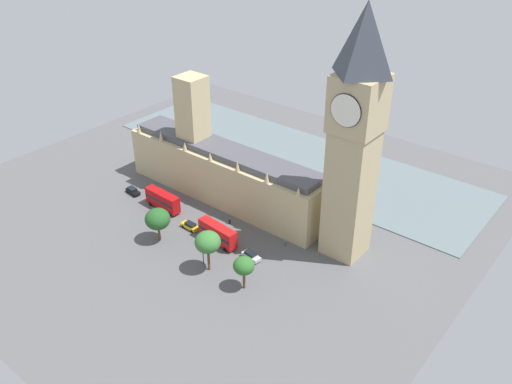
# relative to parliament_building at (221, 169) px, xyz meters

# --- Properties ---
(ground_plane) EXTENTS (128.11, 128.11, 0.00)m
(ground_plane) POSITION_rel_parliament_building_xyz_m (1.99, 1.31, -8.16)
(ground_plane) COLOR #565659
(river_thames) EXTENTS (33.86, 115.30, 0.25)m
(river_thames) POSITION_rel_parliament_building_xyz_m (-29.84, 1.31, -8.03)
(river_thames) COLOR slate
(river_thames) RESTS_ON ground
(parliament_building) EXTENTS (11.32, 58.11, 30.73)m
(parliament_building) POSITION_rel_parliament_building_xyz_m (0.00, 0.00, 0.00)
(parliament_building) COLOR tan
(parliament_building) RESTS_ON ground
(clock_tower) EXTENTS (9.54, 9.54, 55.42)m
(clock_tower) POSITION_rel_parliament_building_xyz_m (0.38, 37.23, 20.52)
(clock_tower) COLOR tan
(clock_tower) RESTS_ON ground
(car_black_trailing) EXTENTS (2.37, 4.69, 1.74)m
(car_black_trailing) POSITION_rel_parliament_building_xyz_m (13.88, -19.28, -7.27)
(car_black_trailing) COLOR black
(car_black_trailing) RESTS_ON ground
(double_decker_bus_leading) EXTENTS (2.97, 10.59, 4.75)m
(double_decker_bus_leading) POSITION_rel_parliament_building_xyz_m (13.96, -7.42, -5.53)
(double_decker_bus_leading) COLOR #B20C0F
(double_decker_bus_leading) RESTS_ON ground
(car_yellow_cab_midblock) EXTENTS (2.00, 4.78, 1.74)m
(car_yellow_cab_midblock) POSITION_rel_parliament_building_xyz_m (16.09, 4.18, -7.27)
(car_yellow_cab_midblock) COLOR gold
(car_yellow_cab_midblock) RESTS_ON ground
(double_decker_bus_opposite_hall) EXTENTS (3.44, 10.68, 4.75)m
(double_decker_bus_opposite_hall) POSITION_rel_parliament_building_xyz_m (16.07, 13.16, -5.53)
(double_decker_bus_opposite_hall) COLOR red
(double_decker_bus_opposite_hall) RESTS_ON ground
(car_silver_corner) EXTENTS (2.41, 4.82, 1.74)m
(car_silver_corner) POSITION_rel_parliament_building_xyz_m (15.99, 22.96, -7.27)
(car_silver_corner) COLOR #B7B7BC
(car_silver_corner) RESTS_ON ground
(pedestrian_far_end) EXTENTS (0.67, 0.65, 1.60)m
(pedestrian_far_end) POSITION_rel_parliament_building_xyz_m (8.48, 10.13, -7.44)
(pedestrian_far_end) COLOR black
(pedestrian_far_end) RESTS_ON ground
(pedestrian_near_tower) EXTENTS (0.58, 0.64, 1.49)m
(pedestrian_near_tower) POSITION_rel_parliament_building_xyz_m (7.51, 25.93, -7.49)
(pedestrian_near_tower) COLOR #336B60
(pedestrian_near_tower) RESTS_ON ground
(plane_tree_by_river_gate) EXTENTS (4.40, 4.40, 7.58)m
(plane_tree_by_river_gate) POSITION_rel_parliament_building_xyz_m (24.37, 27.98, -2.51)
(plane_tree_by_river_gate) COLOR brown
(plane_tree_by_river_gate) RESTS_ON ground
(plane_tree_under_trees) EXTENTS (5.51, 5.51, 9.55)m
(plane_tree_under_trees) POSITION_rel_parliament_building_xyz_m (24.51, 18.28, -1.01)
(plane_tree_under_trees) COLOR brown
(plane_tree_under_trees) RESTS_ON ground
(plane_tree_kerbside) EXTENTS (5.80, 5.80, 8.30)m
(plane_tree_kerbside) POSITION_rel_parliament_building_xyz_m (23.79, 1.92, -2.35)
(plane_tree_kerbside) COLOR brown
(plane_tree_kerbside) RESTS_ON ground
(street_lamp_slot_10) EXTENTS (0.56, 0.56, 7.05)m
(street_lamp_slot_10) POSITION_rel_parliament_building_xyz_m (23.86, 16.00, -3.31)
(street_lamp_slot_10) COLOR black
(street_lamp_slot_10) RESTS_ON ground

